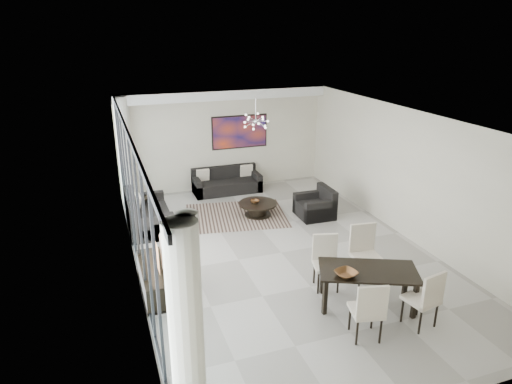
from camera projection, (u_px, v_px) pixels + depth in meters
name	position (u px, v px, depth m)	size (l,w,h in m)	color
room_shell	(303.00, 186.00, 9.42)	(6.00, 9.00, 2.90)	#A8A39B
window_wall	(139.00, 206.00, 8.37)	(0.37, 8.95, 2.90)	silver
soffit	(224.00, 95.00, 12.63)	(5.98, 0.40, 0.26)	white
painting	(240.00, 132.00, 13.32)	(1.68, 0.04, 0.98)	#C8401B
chandelier	(256.00, 121.00, 11.27)	(0.66, 0.66, 0.71)	silver
rug	(236.00, 215.00, 11.67)	(2.49, 1.92, 0.01)	black
coffee_table	(258.00, 208.00, 11.63)	(0.98, 0.98, 0.34)	black
bowl_coffee	(255.00, 201.00, 11.56)	(0.23, 0.23, 0.07)	brown
sofa_main	(227.00, 184.00, 13.27)	(1.94, 0.79, 0.70)	black
loveseat	(147.00, 217.00, 10.87)	(0.96, 1.71, 0.86)	black
armchair	(316.00, 207.00, 11.56)	(0.85, 0.90, 0.74)	black
side_table	(141.00, 204.00, 11.32)	(0.43, 0.43, 0.59)	black
tv_console	(154.00, 279.00, 8.30)	(0.44, 1.56, 0.49)	black
television	(161.00, 251.00, 8.16)	(1.01, 0.13, 0.58)	gray
dining_table	(368.00, 275.00, 7.75)	(1.84, 1.42, 0.69)	black
dining_chair_sw	(369.00, 308.00, 6.85)	(0.57, 0.57, 1.02)	beige
dining_chair_se	(427.00, 296.00, 7.16)	(0.55, 0.55, 1.02)	beige
dining_chair_nw	(326.00, 257.00, 8.36)	(0.57, 0.57, 1.01)	beige
dining_chair_ne	(364.00, 248.00, 8.58)	(0.56, 0.56, 1.09)	beige
bowl_dining	(346.00, 274.00, 7.52)	(0.36, 0.36, 0.09)	brown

